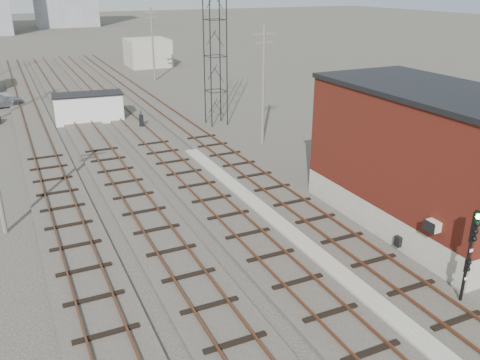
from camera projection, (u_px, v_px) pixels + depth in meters
ground at (101, 82)px, 64.66m from camera, size 320.00×320.00×0.00m
track_right at (171, 116)px, 47.92m from camera, size 3.20×90.00×0.39m
track_mid_right at (129, 121)px, 46.34m from camera, size 3.20×90.00×0.39m
track_mid_left at (84, 126)px, 44.76m from camera, size 3.20×90.00×0.39m
track_left at (36, 131)px, 43.17m from camera, size 3.20×90.00×0.39m
platform_curb at (284, 229)px, 26.07m from camera, size 0.90×28.00×0.26m
brick_building at (425, 158)px, 25.88m from camera, size 6.54×12.20×7.22m
lattice_tower at (215, 38)px, 43.04m from camera, size 1.60×1.60×15.00m
utility_pole_right_a at (263, 83)px, 38.53m from camera, size 1.80×0.24×9.00m
utility_pole_right_b at (153, 42)px, 63.79m from camera, size 1.80×0.24×9.00m
shed_right at (148, 53)px, 75.91m from camera, size 6.00×6.00×4.00m
signal_mast at (470, 251)px, 19.35m from camera, size 0.40×0.41×4.13m
switch_stand at (141, 121)px, 44.12m from camera, size 0.35×0.35×1.44m
site_trailer at (89, 107)px, 46.13m from camera, size 6.38×3.29×2.58m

